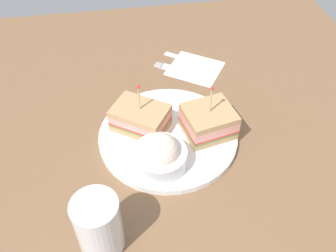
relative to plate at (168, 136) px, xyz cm
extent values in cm
cube|color=brown|center=(0.00, 0.00, -1.63)|extent=(104.12, 104.12, 2.00)
cylinder|color=white|center=(0.00, 0.00, 0.00)|extent=(26.20, 26.20, 1.26)
cube|color=tan|center=(-4.82, 2.70, 1.23)|extent=(12.21, 11.40, 1.21)
cube|color=#478438|center=(-4.82, 2.70, 2.04)|extent=(12.21, 11.40, 0.40)
cube|color=red|center=(-4.82, 2.70, 2.49)|extent=(12.21, 11.40, 0.50)
cube|color=#E59389|center=(-4.82, 2.70, 3.41)|extent=(12.21, 11.40, 1.34)
cube|color=tan|center=(-4.82, 2.70, 4.69)|extent=(12.21, 11.40, 1.21)
cylinder|color=tan|center=(-4.82, 2.70, 7.58)|extent=(0.30, 0.30, 5.79)
sphere|color=red|center=(-4.82, 2.70, 10.47)|extent=(0.70, 0.70, 0.70)
cube|color=tan|center=(7.51, -0.61, 1.23)|extent=(10.24, 9.48, 1.20)
cube|color=#478438|center=(7.51, -0.61, 2.03)|extent=(10.24, 9.48, 0.40)
cube|color=red|center=(7.51, -0.61, 2.48)|extent=(10.24, 9.48, 0.50)
cube|color=#E59389|center=(7.51, -0.61, 3.66)|extent=(10.24, 9.48, 1.85)
cube|color=tan|center=(7.51, -0.61, 5.18)|extent=(10.24, 9.48, 1.20)
cylinder|color=tan|center=(7.51, -0.61, 8.16)|extent=(0.30, 0.30, 5.95)
sphere|color=red|center=(7.51, -0.61, 11.13)|extent=(0.70, 0.70, 0.70)
cylinder|color=white|center=(-2.54, -7.06, 2.31)|extent=(9.28, 9.28, 3.37)
sphere|color=beige|center=(-2.54, -7.06, 3.97)|extent=(6.68, 6.68, 6.68)
cylinder|color=gold|center=(-13.23, -19.55, 2.64)|extent=(5.89, 5.89, 6.55)
cylinder|color=white|center=(-13.23, -19.55, 4.49)|extent=(6.69, 6.69, 10.25)
cube|color=white|center=(9.85, 20.64, -0.56)|extent=(15.28, 14.97, 0.15)
cube|color=silver|center=(8.51, 18.83, -0.46)|extent=(7.08, 4.96, 0.35)
cube|color=silver|center=(3.63, 22.06, -0.46)|extent=(4.22, 3.82, 0.35)
cube|color=silver|center=(2.21, 23.89, -0.46)|extent=(1.77, 1.25, 0.35)
cube|color=silver|center=(1.93, 23.48, -0.46)|extent=(1.77, 1.25, 0.35)
cube|color=silver|center=(1.66, 23.06, -0.46)|extent=(1.77, 1.25, 0.35)
cube|color=silver|center=(1.38, 22.64, -0.46)|extent=(1.77, 1.25, 0.35)
cube|color=silver|center=(11.18, 22.44, -0.46)|extent=(6.37, 5.02, 0.35)
cube|color=silver|center=(6.74, 25.80, -0.46)|extent=(6.49, 5.42, 0.24)
camera|label=1|loc=(-8.02, -47.63, 51.67)|focal=39.80mm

